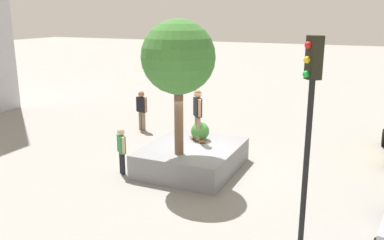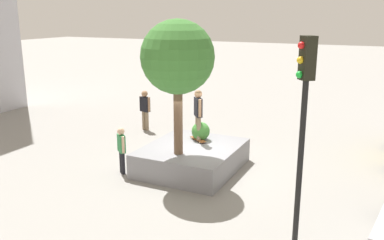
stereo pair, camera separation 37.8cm
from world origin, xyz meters
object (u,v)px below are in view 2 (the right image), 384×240
(passerby_with_bag, at_px, (145,107))
(skateboarder, at_px, (198,111))
(traffic_light_corner, at_px, (303,112))
(pedestrian_crossing, at_px, (122,147))
(skateboard, at_px, (198,139))
(planter_ledge, at_px, (192,158))
(plaza_tree, at_px, (178,58))

(passerby_with_bag, bearing_deg, skateboarder, 54.28)
(traffic_light_corner, xyz_separation_m, pedestrian_crossing, (-2.24, -6.06, -2.28))
(skateboard, height_order, skateboarder, skateboarder)
(skateboarder, relative_size, pedestrian_crossing, 1.11)
(planter_ledge, bearing_deg, traffic_light_corner, 49.64)
(skateboard, bearing_deg, planter_ledge, 6.18)
(planter_ledge, xyz_separation_m, skateboard, (-0.62, -0.07, 0.46))
(skateboard, bearing_deg, pedestrian_crossing, -43.56)
(planter_ledge, xyz_separation_m, traffic_light_corner, (3.54, 4.16, 2.77))
(plaza_tree, xyz_separation_m, skateboarder, (-1.45, 0.01, -1.93))
(traffic_light_corner, relative_size, pedestrian_crossing, 3.03)
(skateboarder, bearing_deg, pedestrian_crossing, -43.56)
(skateboard, relative_size, skateboarder, 0.45)
(skateboard, distance_m, passerby_with_bag, 4.80)
(skateboard, bearing_deg, skateboarder, -26.57)
(traffic_light_corner, relative_size, passerby_with_bag, 2.62)
(planter_ledge, relative_size, skateboarder, 1.97)
(plaza_tree, distance_m, passerby_with_bag, 6.39)
(plaza_tree, bearing_deg, passerby_with_bag, -137.55)
(pedestrian_crossing, bearing_deg, planter_ledge, 124.50)
(pedestrian_crossing, bearing_deg, skateboard, 136.44)
(traffic_light_corner, xyz_separation_m, passerby_with_bag, (-6.96, -8.13, -2.14))
(traffic_light_corner, bearing_deg, planter_ledge, -130.36)
(plaza_tree, xyz_separation_m, passerby_with_bag, (-4.25, -3.89, -2.76))
(planter_ledge, relative_size, passerby_with_bag, 1.89)
(plaza_tree, relative_size, pedestrian_crossing, 2.68)
(plaza_tree, xyz_separation_m, traffic_light_corner, (2.71, 4.24, -0.62))
(planter_ledge, distance_m, traffic_light_corner, 6.13)
(planter_ledge, bearing_deg, passerby_with_bag, -130.81)
(plaza_tree, bearing_deg, traffic_light_corner, 57.41)
(plaza_tree, distance_m, skateboarder, 2.41)
(skateboard, distance_m, traffic_light_corner, 6.37)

